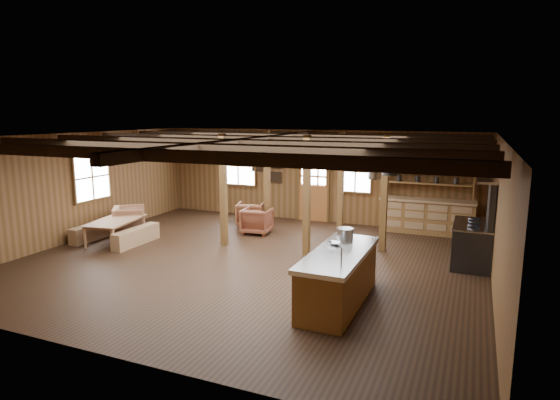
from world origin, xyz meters
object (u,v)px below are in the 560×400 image
object	(u,v)px
dining_table	(117,231)
kitchen_island	(339,277)
commercial_range	(475,237)
armchair_a	(250,214)
armchair_c	(130,220)
armchair_b	(257,221)

from	to	relation	value
dining_table	kitchen_island	bearing A→B (deg)	-115.11
commercial_range	armchair_a	xyz separation A→B (m)	(-6.14, 1.38, -0.28)
kitchen_island	commercial_range	bearing A→B (deg)	56.58
kitchen_island	commercial_range	xyz separation A→B (m)	(2.16, 3.22, 0.15)
armchair_a	armchair_c	size ratio (longest dim) A/B	0.92
armchair_a	commercial_range	bearing A→B (deg)	151.23
dining_table	armchair_c	size ratio (longest dim) A/B	1.97
kitchen_island	commercial_range	size ratio (longest dim) A/B	1.29
commercial_range	armchair_c	distance (m)	8.88
kitchen_island	armchair_b	distance (m)	5.17
dining_table	armchair_b	bearing A→B (deg)	-63.82
kitchen_island	dining_table	distance (m)	6.61
dining_table	armchair_b	size ratio (longest dim) A/B	2.13
dining_table	armchair_a	size ratio (longest dim) A/B	2.14
armchair_c	armchair_a	bearing A→B (deg)	-90.29
kitchen_island	armchair_a	bearing A→B (deg)	131.37
commercial_range	dining_table	bearing A→B (deg)	-169.71
armchair_a	armchair_b	bearing A→B (deg)	111.72
commercial_range	armchair_c	xyz separation A→B (m)	(-8.85, -0.70, -0.25)
commercial_range	armchair_c	world-z (taller)	commercial_range
kitchen_island	armchair_b	size ratio (longest dim) A/B	3.21
kitchen_island	dining_table	size ratio (longest dim) A/B	1.51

